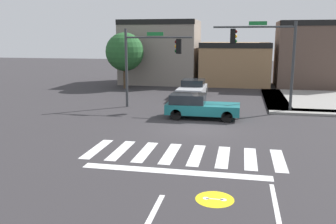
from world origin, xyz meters
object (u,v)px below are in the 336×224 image
traffic_signal_northeast (265,49)px  car_teal (199,106)px  car_silver (192,89)px  roadside_tree (125,52)px  traffic_signal_northwest (150,55)px

traffic_signal_northeast → car_teal: (-3.80, -2.88, -3.26)m
traffic_signal_northeast → car_silver: size_ratio=1.30×
traffic_signal_northeast → roadside_tree: bearing=-35.7°
traffic_signal_northwest → car_silver: 5.72m
roadside_tree → car_silver: bearing=-32.9°
car_teal → roadside_tree: size_ratio=0.83×
traffic_signal_northeast → traffic_signal_northwest: traffic_signal_northeast is taller
traffic_signal_northeast → roadside_tree: size_ratio=1.10×
traffic_signal_northeast → car_silver: 7.37m
traffic_signal_northwest → car_silver: traffic_signal_northwest is taller
traffic_signal_northeast → traffic_signal_northwest: 7.41m
traffic_signal_northeast → car_teal: bearing=37.2°
traffic_signal_northwest → car_silver: bearing=62.9°
traffic_signal_northwest → car_teal: bearing=-36.1°
traffic_signal_northwest → car_teal: (3.60, -2.62, -2.84)m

